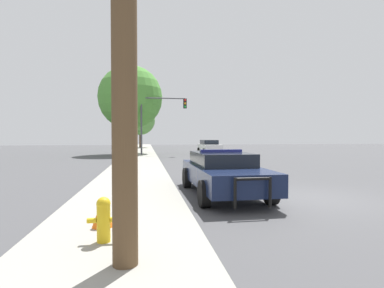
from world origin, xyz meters
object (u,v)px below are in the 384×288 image
car_background_oncoming (209,147)px  tree_sidewalk_mid (130,98)px  fire_hydrant (104,218)px  police_car (223,171)px  tree_sidewalk_far (140,120)px  traffic_cone (103,213)px  traffic_light (160,113)px

car_background_oncoming → tree_sidewalk_mid: 9.22m
car_background_oncoming → fire_hydrant: bearing=72.9°
police_car → tree_sidewalk_far: bearing=-85.7°
police_car → fire_hydrant: bearing=53.0°
fire_hydrant → tree_sidewalk_mid: (-0.79, 25.24, 5.11)m
police_car → tree_sidewalk_mid: size_ratio=0.58×
tree_sidewalk_far → tree_sidewalk_mid: (-0.66, -15.34, 1.40)m
tree_sidewalk_far → traffic_cone: 39.94m
tree_sidewalk_mid → traffic_cone: 24.98m
car_background_oncoming → traffic_light: bearing=19.7°
tree_sidewalk_far → traffic_cone: tree_sidewalk_far is taller
tree_sidewalk_far → tree_sidewalk_mid: tree_sidewalk_mid is taller
police_car → tree_sidewalk_far: tree_sidewalk_far is taller
police_car → traffic_cone: 4.57m
police_car → traffic_cone: (-3.16, -3.29, -0.33)m
police_car → traffic_light: size_ratio=0.94×
fire_hydrant → traffic_light: 22.90m
tree_sidewalk_mid → traffic_cone: (0.66, -24.42, -5.23)m
police_car → fire_hydrant: 5.11m
tree_sidewalk_mid → tree_sidewalk_far: bearing=87.5°
traffic_cone → car_background_oncoming: bearing=73.2°
tree_sidewalk_mid → fire_hydrant: bearing=-88.2°
traffic_light → car_background_oncoming: (5.06, 1.92, -3.15)m
fire_hydrant → traffic_light: size_ratio=0.14×
tree_sidewalk_mid → traffic_cone: tree_sidewalk_mid is taller
fire_hydrant → car_background_oncoming: 25.47m
traffic_cone → police_car: bearing=46.2°
car_background_oncoming → police_car: bearing=77.9°
fire_hydrant → traffic_cone: size_ratio=1.37×
fire_hydrant → traffic_cone: 0.84m
fire_hydrant → traffic_light: bearing=85.1°
police_car → traffic_cone: size_ratio=9.50×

